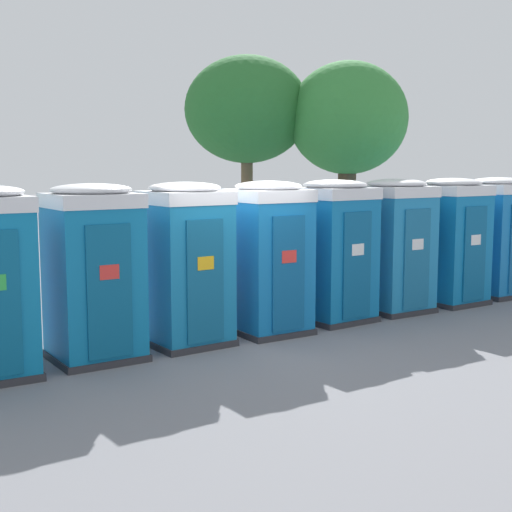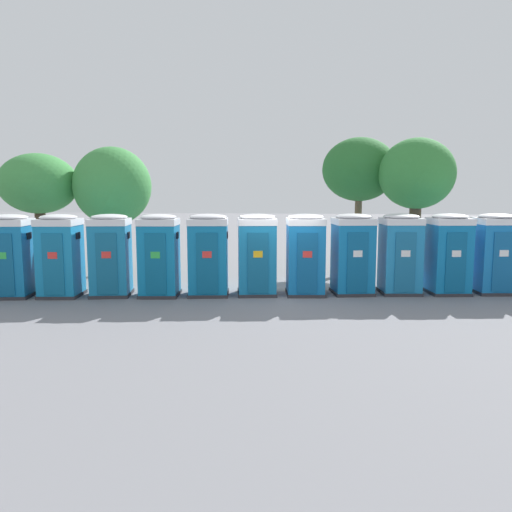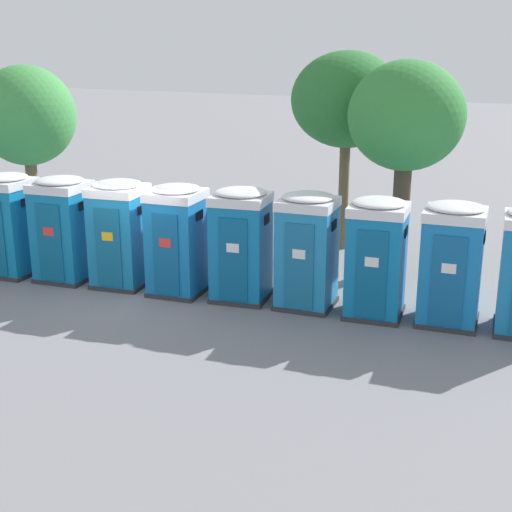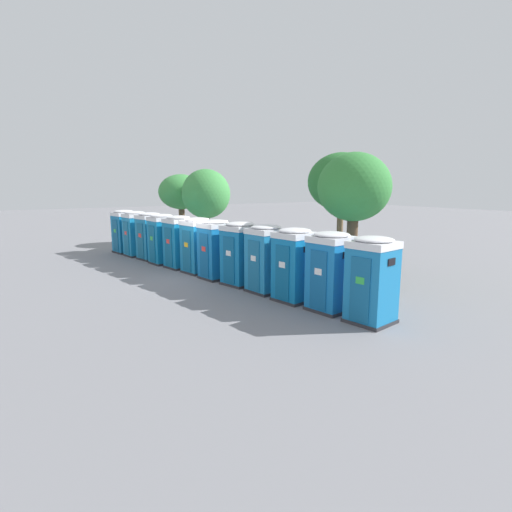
{
  "view_description": "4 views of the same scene",
  "coord_description": "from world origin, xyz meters",
  "px_view_note": "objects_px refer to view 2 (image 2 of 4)",
  "views": [
    {
      "loc": [
        -4.42,
        -10.35,
        2.79
      ],
      "look_at": [
        0.52,
        0.2,
        1.31
      ],
      "focal_mm": 50.0,
      "sensor_mm": 36.0,
      "label": 1
    },
    {
      "loc": [
        1.12,
        -15.33,
        3.2
      ],
      "look_at": [
        -0.79,
        -0.01,
        1.22
      ],
      "focal_mm": 35.0,
      "sensor_mm": 36.0,
      "label": 2
    },
    {
      "loc": [
        9.55,
        -12.84,
        5.55
      ],
      "look_at": [
        2.58,
        0.53,
        1.05
      ],
      "focal_mm": 50.0,
      "sensor_mm": 36.0,
      "label": 3
    },
    {
      "loc": [
        15.77,
        -7.48,
        3.96
      ],
      "look_at": [
        3.22,
        0.63,
        1.31
      ],
      "focal_mm": 28.0,
      "sensor_mm": 36.0,
      "label": 4
    }
  ],
  "objects_px": {
    "portapotty_5": "(257,254)",
    "portapotty_6": "(305,254)",
    "portapotty_7": "(353,254)",
    "street_tree_2": "(359,170)",
    "street_tree_1": "(112,187)",
    "portapotty_1": "(60,255)",
    "street_tree_3": "(417,175)",
    "portapotty_9": "(448,254)",
    "street_tree_0": "(38,185)",
    "portapotty_10": "(495,253)",
    "portapotty_2": "(111,255)",
    "portapotty_0": "(10,255)",
    "portapotty_4": "(208,254)",
    "portapotty_8": "(400,253)",
    "portapotty_3": "(159,255)"
  },
  "relations": [
    {
      "from": "portapotty_2",
      "to": "portapotty_4",
      "type": "height_order",
      "value": "same"
    },
    {
      "from": "portapotty_10",
      "to": "street_tree_3",
      "type": "height_order",
      "value": "street_tree_3"
    },
    {
      "from": "portapotty_5",
      "to": "street_tree_2",
      "type": "xyz_separation_m",
      "value": [
        3.51,
        5.44,
        2.81
      ]
    },
    {
      "from": "portapotty_8",
      "to": "street_tree_2",
      "type": "relative_size",
      "value": 0.47
    },
    {
      "from": "portapotty_10",
      "to": "portapotty_0",
      "type": "bearing_deg",
      "value": -170.67
    },
    {
      "from": "portapotty_1",
      "to": "portapotty_3",
      "type": "relative_size",
      "value": 1.0
    },
    {
      "from": "portapotty_1",
      "to": "street_tree_3",
      "type": "height_order",
      "value": "street_tree_3"
    },
    {
      "from": "portapotty_0",
      "to": "portapotty_5",
      "type": "height_order",
      "value": "same"
    },
    {
      "from": "street_tree_0",
      "to": "portapotty_5",
      "type": "bearing_deg",
      "value": -18.4
    },
    {
      "from": "street_tree_1",
      "to": "street_tree_2",
      "type": "height_order",
      "value": "street_tree_2"
    },
    {
      "from": "portapotty_6",
      "to": "street_tree_3",
      "type": "distance_m",
      "value": 6.19
    },
    {
      "from": "portapotty_7",
      "to": "street_tree_2",
      "type": "height_order",
      "value": "street_tree_2"
    },
    {
      "from": "portapotty_5",
      "to": "portapotty_9",
      "type": "bearing_deg",
      "value": 8.43
    },
    {
      "from": "portapotty_2",
      "to": "portapotty_9",
      "type": "relative_size",
      "value": 1.0
    },
    {
      "from": "portapotty_2",
      "to": "portapotty_1",
      "type": "bearing_deg",
      "value": -167.7
    },
    {
      "from": "portapotty_1",
      "to": "portapotty_10",
      "type": "height_order",
      "value": "same"
    },
    {
      "from": "street_tree_2",
      "to": "portapotty_7",
      "type": "bearing_deg",
      "value": -96.04
    },
    {
      "from": "portapotty_6",
      "to": "street_tree_0",
      "type": "xyz_separation_m",
      "value": [
        -10.41,
        2.81,
        2.21
      ]
    },
    {
      "from": "portapotty_7",
      "to": "street_tree_1",
      "type": "bearing_deg",
      "value": 161.92
    },
    {
      "from": "portapotty_1",
      "to": "portapotty_5",
      "type": "distance_m",
      "value": 6.05
    },
    {
      "from": "portapotty_6",
      "to": "street_tree_1",
      "type": "xyz_separation_m",
      "value": [
        -7.62,
        3.3,
        2.13
      ]
    },
    {
      "from": "portapotty_7",
      "to": "street_tree_3",
      "type": "bearing_deg",
      "value": 55.06
    },
    {
      "from": "portapotty_5",
      "to": "portapotty_6",
      "type": "bearing_deg",
      "value": 5.93
    },
    {
      "from": "portapotty_1",
      "to": "street_tree_0",
      "type": "height_order",
      "value": "street_tree_0"
    },
    {
      "from": "portapotty_3",
      "to": "portapotty_6",
      "type": "bearing_deg",
      "value": 9.19
    },
    {
      "from": "portapotty_2",
      "to": "street_tree_2",
      "type": "relative_size",
      "value": 0.47
    },
    {
      "from": "portapotty_2",
      "to": "portapotty_5",
      "type": "relative_size",
      "value": 1.0
    },
    {
      "from": "portapotty_6",
      "to": "portapotty_8",
      "type": "bearing_deg",
      "value": 10.82
    },
    {
      "from": "portapotty_1",
      "to": "portapotty_2",
      "type": "bearing_deg",
      "value": 12.3
    },
    {
      "from": "portapotty_8",
      "to": "portapotty_10",
      "type": "height_order",
      "value": "same"
    },
    {
      "from": "portapotty_4",
      "to": "portapotty_10",
      "type": "height_order",
      "value": "same"
    },
    {
      "from": "street_tree_2",
      "to": "street_tree_0",
      "type": "bearing_deg",
      "value": -168.7
    },
    {
      "from": "portapotty_6",
      "to": "portapotty_7",
      "type": "xyz_separation_m",
      "value": [
        1.48,
        0.33,
        -0.0
      ]
    },
    {
      "from": "portapotty_3",
      "to": "street_tree_0",
      "type": "xyz_separation_m",
      "value": [
        -5.93,
        3.53,
        2.21
      ]
    },
    {
      "from": "street_tree_1",
      "to": "portapotty_7",
      "type": "bearing_deg",
      "value": -18.08
    },
    {
      "from": "portapotty_4",
      "to": "portapotty_8",
      "type": "relative_size",
      "value": 1.0
    },
    {
      "from": "portapotty_2",
      "to": "street_tree_0",
      "type": "height_order",
      "value": "street_tree_0"
    },
    {
      "from": "portapotty_1",
      "to": "portapotty_6",
      "type": "xyz_separation_m",
      "value": [
        7.46,
        1.2,
        0.0
      ]
    },
    {
      "from": "portapotty_9",
      "to": "street_tree_0",
      "type": "distance_m",
      "value": 15.19
    },
    {
      "from": "portapotty_0",
      "to": "portapotty_4",
      "type": "xyz_separation_m",
      "value": [
        5.96,
        1.0,
        -0.0
      ]
    },
    {
      "from": "portapotty_0",
      "to": "portapotty_9",
      "type": "distance_m",
      "value": 13.61
    },
    {
      "from": "portapotty_2",
      "to": "street_tree_3",
      "type": "height_order",
      "value": "street_tree_3"
    },
    {
      "from": "portapotty_4",
      "to": "portapotty_7",
      "type": "height_order",
      "value": "same"
    },
    {
      "from": "portapotty_5",
      "to": "portapotty_10",
      "type": "distance_m",
      "value": 7.56
    },
    {
      "from": "portapotty_5",
      "to": "portapotty_9",
      "type": "height_order",
      "value": "same"
    },
    {
      "from": "portapotty_0",
      "to": "portapotty_10",
      "type": "bearing_deg",
      "value": 9.33
    },
    {
      "from": "portapotty_8",
      "to": "portapotty_4",
      "type": "bearing_deg",
      "value": -170.49
    },
    {
      "from": "street_tree_1",
      "to": "portapotty_2",
      "type": "bearing_deg",
      "value": -68.6
    },
    {
      "from": "street_tree_2",
      "to": "portapotty_8",
      "type": "bearing_deg",
      "value": -78.4
    },
    {
      "from": "portapotty_4",
      "to": "portapotty_1",
      "type": "bearing_deg",
      "value": -170.28
    }
  ]
}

